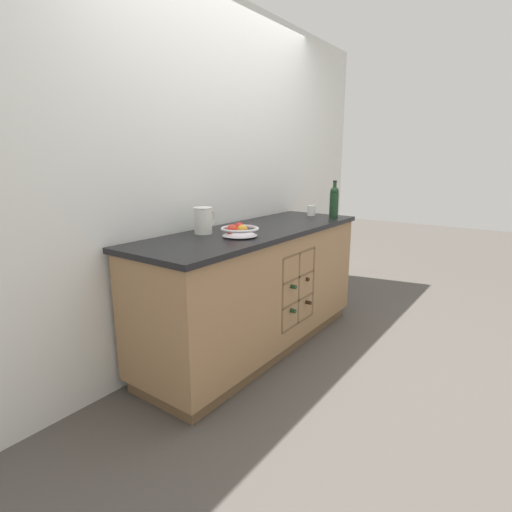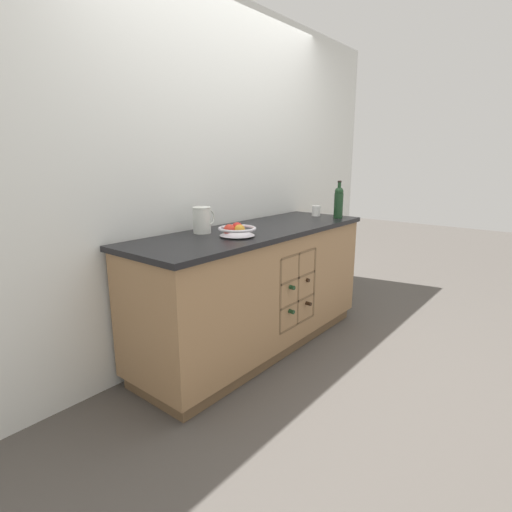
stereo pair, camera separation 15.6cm
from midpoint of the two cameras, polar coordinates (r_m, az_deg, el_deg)
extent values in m
plane|color=#4C4742|center=(3.15, 1.46, -12.73)|extent=(14.00, 14.00, 0.00)
cube|color=silver|center=(3.07, -4.11, 11.30)|extent=(4.40, 0.06, 2.55)
cube|color=brown|center=(3.13, 1.46, -12.00)|extent=(1.94, 0.56, 0.09)
cube|color=#99724C|center=(2.97, 1.51, -4.31)|extent=(2.00, 0.62, 0.79)
cube|color=black|center=(2.87, 1.56, 3.56)|extent=(2.04, 0.66, 0.03)
cube|color=brown|center=(2.93, 5.96, -4.42)|extent=(0.44, 0.01, 0.53)
cube|color=brown|center=(2.73, 4.33, -5.75)|extent=(0.02, 0.10, 0.53)
cube|color=brown|center=(3.08, 9.02, -3.59)|extent=(0.02, 0.10, 0.53)
cube|color=brown|center=(2.99, 6.68, -9.43)|extent=(0.44, 0.10, 0.02)
cube|color=brown|center=(2.93, 6.77, -6.25)|extent=(0.44, 0.10, 0.02)
cube|color=brown|center=(2.87, 6.87, -2.94)|extent=(0.44, 0.10, 0.02)
cube|color=brown|center=(2.83, 6.97, 0.49)|extent=(0.44, 0.10, 0.02)
cube|color=brown|center=(2.90, 6.82, -4.61)|extent=(0.02, 0.10, 0.53)
cylinder|color=#19381E|center=(2.91, 3.91, -7.19)|extent=(0.08, 0.20, 0.08)
cylinder|color=#19381E|center=(2.83, 6.31, -7.82)|extent=(0.03, 0.09, 0.03)
cylinder|color=black|center=(3.09, 6.12, -6.06)|extent=(0.07, 0.22, 0.07)
cylinder|color=black|center=(3.01, 8.60, -6.65)|extent=(0.03, 0.09, 0.03)
cylinder|color=#19381E|center=(2.84, 4.19, -3.92)|extent=(0.08, 0.19, 0.08)
cylinder|color=#19381E|center=(2.77, 6.44, -4.42)|extent=(0.03, 0.08, 0.03)
cylinder|color=black|center=(3.03, 6.30, -2.91)|extent=(0.07, 0.18, 0.07)
cylinder|color=black|center=(2.96, 8.44, -3.35)|extent=(0.03, 0.08, 0.03)
cylinder|color=silver|center=(2.56, -0.95, 2.88)|extent=(0.11, 0.11, 0.01)
cone|color=silver|center=(2.56, -0.95, 3.57)|extent=(0.23, 0.23, 0.05)
torus|color=silver|center=(2.56, -0.95, 3.94)|extent=(0.25, 0.25, 0.02)
sphere|color=gold|center=(2.55, -0.61, 3.70)|extent=(0.07, 0.07, 0.07)
sphere|color=red|center=(2.55, -2.06, 3.72)|extent=(0.08, 0.08, 0.08)
sphere|color=red|center=(2.61, -1.00, 3.98)|extent=(0.08, 0.08, 0.08)
cylinder|color=silver|center=(2.69, -6.09, 5.12)|extent=(0.12, 0.12, 0.18)
torus|color=silver|center=(2.68, -6.14, 6.90)|extent=(0.12, 0.12, 0.01)
torus|color=silver|center=(2.73, -5.18, 5.46)|extent=(0.12, 0.01, 0.12)
cylinder|color=white|center=(3.57, 9.84, 6.37)|extent=(0.07, 0.07, 0.09)
torus|color=white|center=(3.61, 10.15, 6.45)|extent=(0.07, 0.01, 0.07)
cylinder|color=#19381E|center=(3.47, 12.97, 7.02)|extent=(0.08, 0.08, 0.21)
sphere|color=#19381E|center=(3.46, 13.08, 8.97)|extent=(0.07, 0.07, 0.07)
cylinder|color=#19381E|center=(3.45, 13.11, 9.49)|extent=(0.03, 0.03, 0.09)
cylinder|color=black|center=(3.45, 13.15, 10.33)|extent=(0.03, 0.03, 0.01)
camera|label=1|loc=(0.08, -88.46, 0.37)|focal=28.00mm
camera|label=2|loc=(0.08, 91.54, -0.37)|focal=28.00mm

